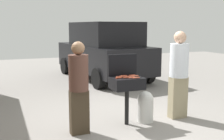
# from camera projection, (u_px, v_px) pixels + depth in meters

# --- Properties ---
(ground_plane) EXTENTS (24.00, 24.00, 0.00)m
(ground_plane) POSITION_uv_depth(u_px,v_px,m) (128.00, 123.00, 5.50)
(ground_plane) COLOR gray
(bbq_grill) EXTENTS (0.60, 0.44, 0.93)m
(bbq_grill) POSITION_uv_depth(u_px,v_px,m) (127.00, 85.00, 5.30)
(bbq_grill) COLOR black
(bbq_grill) RESTS_ON ground
(grill_lid_open) EXTENTS (0.60, 0.05, 0.42)m
(grill_lid_open) POSITION_uv_depth(u_px,v_px,m) (122.00, 65.00, 5.45)
(grill_lid_open) COLOR black
(grill_lid_open) RESTS_ON bbq_grill
(hot_dog_0) EXTENTS (0.13, 0.04, 0.03)m
(hot_dog_0) POSITION_uv_depth(u_px,v_px,m) (129.00, 77.00, 5.28)
(hot_dog_0) COLOR #B74C33
(hot_dog_0) RESTS_ON bbq_grill
(hot_dog_1) EXTENTS (0.13, 0.04, 0.03)m
(hot_dog_1) POSITION_uv_depth(u_px,v_px,m) (122.00, 77.00, 5.28)
(hot_dog_1) COLOR #AD4228
(hot_dog_1) RESTS_ON bbq_grill
(hot_dog_2) EXTENTS (0.13, 0.04, 0.03)m
(hot_dog_2) POSITION_uv_depth(u_px,v_px,m) (134.00, 76.00, 5.36)
(hot_dog_2) COLOR #B74C33
(hot_dog_2) RESTS_ON bbq_grill
(hot_dog_3) EXTENTS (0.13, 0.04, 0.03)m
(hot_dog_3) POSITION_uv_depth(u_px,v_px,m) (124.00, 76.00, 5.38)
(hot_dog_3) COLOR #AD4228
(hot_dog_3) RESTS_ON bbq_grill
(hot_dog_4) EXTENTS (0.13, 0.03, 0.03)m
(hot_dog_4) POSITION_uv_depth(u_px,v_px,m) (126.00, 78.00, 5.19)
(hot_dog_4) COLOR #AD4228
(hot_dog_4) RESTS_ON bbq_grill
(hot_dog_5) EXTENTS (0.13, 0.03, 0.03)m
(hot_dog_5) POSITION_uv_depth(u_px,v_px,m) (136.00, 78.00, 5.17)
(hot_dog_5) COLOR #C6593D
(hot_dog_5) RESTS_ON bbq_grill
(hot_dog_6) EXTENTS (0.13, 0.04, 0.03)m
(hot_dog_6) POSITION_uv_depth(u_px,v_px,m) (135.00, 76.00, 5.35)
(hot_dog_6) COLOR #C6593D
(hot_dog_6) RESTS_ON bbq_grill
(hot_dog_7) EXTENTS (0.13, 0.04, 0.03)m
(hot_dog_7) POSITION_uv_depth(u_px,v_px,m) (119.00, 78.00, 5.16)
(hot_dog_7) COLOR #AD4228
(hot_dog_7) RESTS_ON bbq_grill
(hot_dog_8) EXTENTS (0.13, 0.04, 0.03)m
(hot_dog_8) POSITION_uv_depth(u_px,v_px,m) (119.00, 77.00, 5.29)
(hot_dog_8) COLOR #C6593D
(hot_dog_8) RESTS_ON bbq_grill
(hot_dog_9) EXTENTS (0.13, 0.04, 0.03)m
(hot_dog_9) POSITION_uv_depth(u_px,v_px,m) (132.00, 78.00, 5.19)
(hot_dog_9) COLOR #C6593D
(hot_dog_9) RESTS_ON bbq_grill
(hot_dog_10) EXTENTS (0.13, 0.03, 0.03)m
(hot_dog_10) POSITION_uv_depth(u_px,v_px,m) (132.00, 75.00, 5.42)
(hot_dog_10) COLOR #AD4228
(hot_dog_10) RESTS_ON bbq_grill
(propane_tank) EXTENTS (0.32, 0.32, 0.62)m
(propane_tank) POSITION_uv_depth(u_px,v_px,m) (145.00, 106.00, 5.52)
(propane_tank) COLOR silver
(propane_tank) RESTS_ON ground
(person_left) EXTENTS (0.34, 0.34, 1.63)m
(person_left) POSITION_uv_depth(u_px,v_px,m) (79.00, 85.00, 4.82)
(person_left) COLOR #3F3323
(person_left) RESTS_ON ground
(person_right) EXTENTS (0.38, 0.38, 1.79)m
(person_right) POSITION_uv_depth(u_px,v_px,m) (179.00, 72.00, 5.67)
(person_right) COLOR gray
(person_right) RESTS_ON ground
(parked_minivan) EXTENTS (2.41, 4.58, 2.02)m
(parked_minivan) POSITION_uv_depth(u_px,v_px,m) (103.00, 50.00, 10.02)
(parked_minivan) COLOR black
(parked_minivan) RESTS_ON ground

